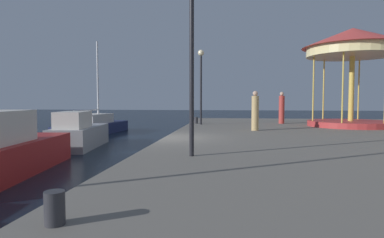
% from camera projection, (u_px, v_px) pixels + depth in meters
% --- Properties ---
extents(ground_plane, '(120.00, 120.00, 0.00)m').
position_uv_depth(ground_plane, '(164.00, 157.00, 13.05)').
color(ground_plane, black).
extents(quay_dock, '(14.73, 27.79, 0.80)m').
position_uv_depth(quay_dock, '(361.00, 151.00, 12.16)').
color(quay_dock, slate).
rests_on(quay_dock, ground).
extents(motorboat_red, '(2.68, 6.16, 1.96)m').
position_uv_depth(motorboat_red, '(0.00, 152.00, 9.81)').
color(motorboat_red, maroon).
rests_on(motorboat_red, ground).
extents(sailboat_navy, '(2.53, 7.00, 6.19)m').
position_uv_depth(sailboat_navy, '(94.00, 126.00, 21.98)').
color(sailboat_navy, '#19214C').
rests_on(sailboat_navy, ground).
extents(motorboat_grey, '(2.19, 4.51, 1.74)m').
position_uv_depth(motorboat_grey, '(79.00, 134.00, 15.65)').
color(motorboat_grey, gray).
rests_on(motorboat_grey, ground).
extents(carousel, '(5.35, 5.35, 5.39)m').
position_uv_depth(carousel, '(352.00, 53.00, 18.15)').
color(carousel, '#B23333').
rests_on(carousel, quay_dock).
extents(lamp_post_near_edge, '(0.36, 0.36, 4.45)m').
position_uv_depth(lamp_post_near_edge, '(192.00, 39.00, 8.51)').
color(lamp_post_near_edge, black).
rests_on(lamp_post_near_edge, quay_dock).
extents(lamp_post_mid_promenade, '(0.36, 0.36, 4.42)m').
position_uv_depth(lamp_post_mid_promenade, '(201.00, 74.00, 19.63)').
color(lamp_post_mid_promenade, black).
rests_on(lamp_post_mid_promenade, quay_dock).
extents(bollard_north, '(0.24, 0.24, 0.40)m').
position_uv_depth(bollard_north, '(55.00, 208.00, 3.90)').
color(bollard_north, '#2D2D33').
rests_on(bollard_north, quay_dock).
extents(bollard_center, '(0.24, 0.24, 0.40)m').
position_uv_depth(bollard_center, '(196.00, 120.00, 20.57)').
color(bollard_center, '#2D2D33').
rests_on(bollard_center, quay_dock).
extents(person_near_carousel, '(0.34, 0.34, 1.96)m').
position_uv_depth(person_near_carousel, '(282.00, 109.00, 20.50)').
color(person_near_carousel, '#B23833').
rests_on(person_near_carousel, quay_dock).
extents(person_far_corner, '(0.34, 0.34, 1.89)m').
position_uv_depth(person_far_corner, '(255.00, 112.00, 15.86)').
color(person_far_corner, tan).
rests_on(person_far_corner, quay_dock).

